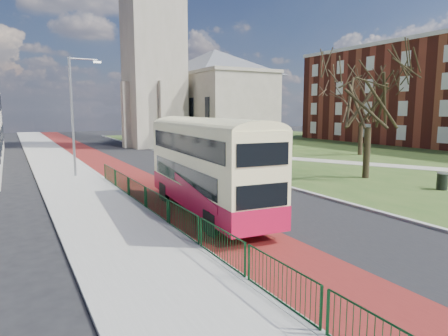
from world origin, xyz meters
TOP-DOWN VIEW (x-y plane):
  - ground at (0.00, 0.00)m, footprint 160.00×160.00m
  - road_carriageway at (1.50, 20.00)m, footprint 9.00×120.00m
  - bus_lane at (-1.20, 20.00)m, footprint 3.40×120.00m
  - pavement_west at (-5.00, 20.00)m, footprint 4.00×120.00m
  - kerb_west at (-3.00, 20.00)m, footprint 0.25×120.00m
  - kerb_east at (6.10, 22.00)m, footprint 0.25×80.00m
  - grass_green at (26.00, 22.00)m, footprint 40.00×80.00m
  - footpath at (20.00, 10.00)m, footprint 18.84×32.82m
  - pedestrian_railing at (-2.95, 4.00)m, footprint 0.07×24.00m
  - gothic_church at (12.56, 38.00)m, footprint 16.38×18.00m
  - streetlamp at (-4.35, 18.00)m, footprint 2.13×0.18m
  - bus at (-0.74, 4.89)m, footprint 2.96×9.97m
  - winter_tree_near at (12.88, 8.24)m, footprint 7.53×7.53m
  - winter_tree_far at (23.30, 18.48)m, footprint 6.45×6.45m
  - litter_bin at (13.53, 3.20)m, footprint 0.72×0.72m

SIDE VIEW (x-z plane):
  - ground at x=0.00m, z-range 0.00..0.00m
  - road_carriageway at x=1.50m, z-range 0.00..0.01m
  - bus_lane at x=-1.20m, z-range 0.00..0.01m
  - grass_green at x=26.00m, z-range 0.00..0.04m
  - footpath at x=20.00m, z-range 0.04..0.07m
  - pavement_west at x=-5.00m, z-range 0.00..0.12m
  - kerb_west at x=-3.00m, z-range 0.00..0.13m
  - kerb_east at x=6.10m, z-range 0.00..0.13m
  - litter_bin at x=13.53m, z-range 0.04..1.04m
  - pedestrian_railing at x=-2.95m, z-range -0.01..1.11m
  - bus at x=-0.74m, z-range 0.29..4.40m
  - streetlamp at x=-4.35m, z-range 0.59..8.59m
  - winter_tree_far at x=23.30m, z-range 1.69..10.26m
  - winter_tree_near at x=12.88m, z-range 1.74..10.57m
  - gothic_church at x=12.56m, z-range -6.87..33.13m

